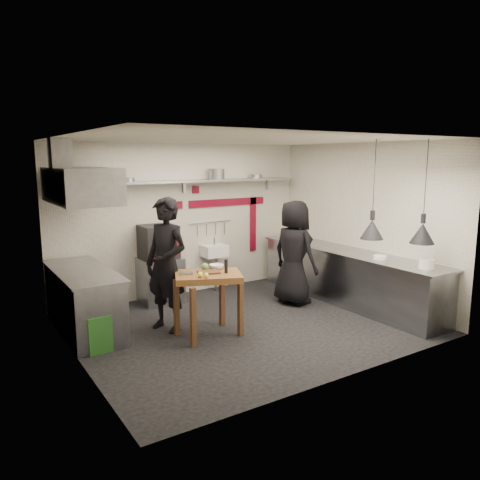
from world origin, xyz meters
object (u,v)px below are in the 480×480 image
green_bin (97,333)px  chef_right (294,253)px  combi_oven (158,242)px  prep_table (208,305)px  chef_left (166,265)px  oven_stand (160,280)px

green_bin → chef_right: (3.52, 0.23, 0.66)m
green_bin → combi_oven: bearing=45.0°
combi_oven → green_bin: combi_oven is taller
combi_oven → prep_table: (-0.05, -1.88, -0.63)m
green_bin → chef_left: bearing=11.5°
prep_table → chef_right: 2.13m
chef_left → chef_right: (2.40, -0.00, -0.08)m
combi_oven → chef_right: size_ratio=0.33×
chef_left → combi_oven: bearing=137.9°
green_bin → chef_right: size_ratio=0.27×
prep_table → chef_left: size_ratio=0.46×
green_bin → oven_stand: bearing=44.9°
oven_stand → green_bin: size_ratio=1.60×
green_bin → prep_table: bearing=-11.7°
prep_table → combi_oven: bearing=112.1°
oven_stand → chef_right: chef_right is taller
chef_right → oven_stand: bearing=45.6°
green_bin → chef_right: 3.59m
oven_stand → chef_left: bearing=-107.8°
green_bin → prep_table: prep_table is taller
oven_stand → combi_oven: combi_oven is taller
prep_table → chef_right: chef_right is taller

